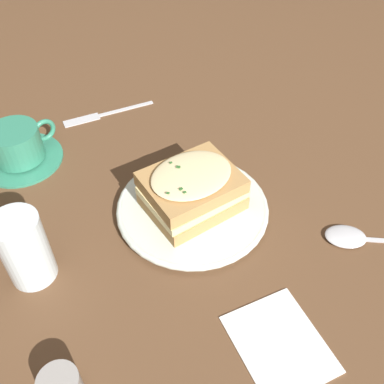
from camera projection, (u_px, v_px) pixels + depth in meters
ground_plane at (196, 215)px, 0.73m from camera, size 2.40×2.40×0.00m
dinner_plate at (192, 209)px, 0.72m from camera, size 0.24×0.24×0.02m
sandwich at (191, 190)px, 0.69m from camera, size 0.13×0.16×0.07m
teacup_with_saucer at (18, 147)px, 0.80m from camera, size 0.15×0.15×0.07m
water_glass at (25, 249)px, 0.61m from camera, size 0.07×0.07×0.12m
fork at (99, 115)px, 0.91m from camera, size 0.07×0.19×0.00m
spoon at (352, 237)px, 0.69m from camera, size 0.15×0.15×0.01m
napkin at (280, 343)px, 0.57m from camera, size 0.16×0.14×0.00m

